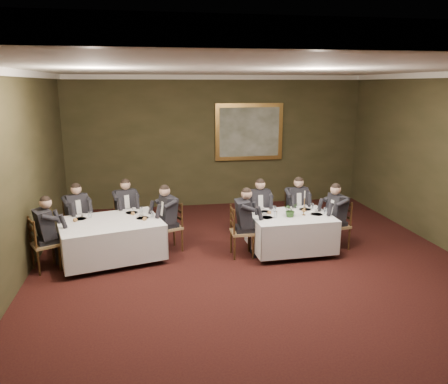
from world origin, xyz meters
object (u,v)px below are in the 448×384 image
object	(u,v)px
table_main	(290,230)
diner_main_endleft	(242,231)
chair_main_endleft	(241,242)
chair_sec_backright	(127,227)
chair_main_endright	(337,235)
centerpiece	(290,209)
chair_main_backright	(295,224)
diner_main_backright	(296,215)
chair_sec_endleft	(45,255)
diner_sec_endright	(170,226)
diner_sec_backright	(126,217)
diner_sec_endleft	(45,243)
painting	(249,132)
candlestick	(304,206)
diner_sec_backleft	(77,223)
chair_main_backleft	(258,227)
chair_sec_endright	(170,237)
chair_sec_backleft	(78,234)
table_second	(111,237)
diner_main_endright	(337,224)
diner_main_backleft	(259,217)

from	to	relation	value
table_main	diner_main_endleft	distance (m)	0.99
chair_main_endleft	chair_sec_backright	distance (m)	2.58
chair_main_endright	centerpiece	xyz separation A→B (m)	(-1.05, -0.13, 0.63)
diner_main_endleft	chair_main_endright	bearing A→B (deg)	92.87
chair_main_backright	diner_main_backright	bearing A→B (deg)	90.00
chair_main_endleft	chair_sec_endleft	bearing A→B (deg)	-88.38
chair_main_endleft	diner_sec_endright	size ratio (longest dim) A/B	0.74
table_main	diner_sec_backright	xyz separation A→B (m)	(-3.23, 1.24, 0.06)
diner_sec_endleft	painting	distance (m)	6.16
chair_main_endleft	diner_sec_endright	xyz separation A→B (m)	(-1.35, 0.54, 0.23)
diner_main_backright	chair_sec_endleft	xyz separation A→B (m)	(-5.00, -0.91, -0.23)
chair_main_endleft	painting	xyz separation A→B (m)	(1.00, 3.78, 1.72)
diner_main_backright	chair_sec_backright	bearing A→B (deg)	-7.42
diner_sec_endright	candlestick	distance (m)	2.69
diner_sec_backleft	chair_main_backleft	bearing A→B (deg)	148.38
chair_main_backright	table_main	bearing A→B (deg)	63.97
chair_sec_backright	chair_sec_endright	world-z (taller)	same
chair_main_endright	chair_sec_backleft	world-z (taller)	same
chair_main_backleft	chair_sec_backleft	xyz separation A→B (m)	(-3.74, 0.20, 0.00)
painting	chair_main_backleft	bearing A→B (deg)	-98.74
table_second	candlestick	world-z (taller)	candlestick
diner_main_backright	chair_sec_endright	world-z (taller)	diner_main_backright
chair_sec_endright	diner_sec_endright	xyz separation A→B (m)	(-0.01, -0.00, 0.23)
table_second	diner_main_endleft	distance (m)	2.50
diner_sec_backleft	diner_sec_backright	world-z (taller)	same
table_main	chair_sec_endleft	size ratio (longest dim) A/B	1.63
diner_main_backright	painting	bearing A→B (deg)	-82.94
chair_main_endleft	diner_main_endright	bearing A→B (deg)	92.81
chair_sec_backleft	diner_sec_endleft	distance (m)	1.18
chair_sec_backright	diner_main_backleft	bearing A→B (deg)	154.16
centerpiece	chair_sec_endleft	bearing A→B (deg)	-179.96
centerpiece	chair_main_backleft	bearing A→B (deg)	114.56
diner_main_backright	chair_main_backleft	bearing A→B (deg)	0.75
chair_main_endleft	chair_sec_backleft	xyz separation A→B (m)	(-3.20, 1.03, 0.00)
diner_main_endleft	candlestick	world-z (taller)	diner_main_endleft
painting	diner_main_backleft	bearing A→B (deg)	-98.70
diner_main_backright	chair_main_endright	distance (m)	1.01
table_second	diner_main_endright	xyz separation A→B (m)	(4.46, -0.17, 0.06)
chair_sec_backleft	centerpiece	world-z (taller)	centerpiece
chair_sec_backleft	chair_sec_endright	bearing A→B (deg)	136.44
chair_main_endright	chair_sec_endright	xyz separation A→B (m)	(-3.34, 0.46, 0.00)
chair_main_backright	chair_main_endleft	xyz separation A→B (m)	(-1.39, -0.86, 0.00)
chair_main_backleft	chair_main_endright	distance (m)	1.64
chair_sec_backleft	diner_main_endright	bearing A→B (deg)	140.82
painting	chair_main_backright	bearing A→B (deg)	-82.32
diner_main_endright	painting	distance (m)	4.11
chair_main_backright	centerpiece	world-z (taller)	centerpiece
diner_main_endright	candlestick	xyz separation A→B (m)	(-0.74, -0.07, 0.44)
diner_sec_backleft	diner_sec_backright	distance (m)	0.99
chair_main_endright	diner_sec_endright	bearing A→B (deg)	72.38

